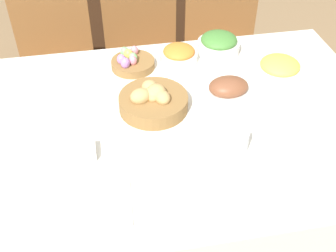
# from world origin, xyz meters

# --- Properties ---
(ground_plane) EXTENTS (12.00, 12.00, 0.00)m
(ground_plane) POSITION_xyz_m (0.00, 0.00, 0.00)
(ground_plane) COLOR #937551
(dining_table) EXTENTS (1.66, 1.10, 0.76)m
(dining_table) POSITION_xyz_m (0.00, 0.00, 0.38)
(dining_table) COLOR silver
(dining_table) RESTS_ON ground
(chair_far_right) EXTENTS (0.46, 0.46, 0.91)m
(chair_far_right) POSITION_xyz_m (0.49, 0.89, 0.49)
(chair_far_right) COLOR brown
(chair_far_right) RESTS_ON ground
(chair_far_left) EXTENTS (0.45, 0.45, 0.91)m
(chair_far_left) POSITION_xyz_m (-0.47, 0.89, 0.49)
(chair_far_left) COLOR brown
(chair_far_left) RESTS_ON ground
(chair_far_center) EXTENTS (0.45, 0.45, 0.91)m
(chair_far_center) POSITION_xyz_m (0.03, 0.89, 0.49)
(chair_far_center) COLOR brown
(chair_far_center) RESTS_ON ground
(bread_basket) EXTENTS (0.26, 0.26, 0.10)m
(bread_basket) POSITION_xyz_m (-0.05, 0.07, 0.80)
(bread_basket) COLOR olive
(bread_basket) RESTS_ON dining_table
(egg_basket) EXTENTS (0.19, 0.19, 0.08)m
(egg_basket) POSITION_xyz_m (-0.09, 0.37, 0.78)
(egg_basket) COLOR olive
(egg_basket) RESTS_ON dining_table
(ham_platter) EXTENTS (0.25, 0.17, 0.07)m
(ham_platter) POSITION_xyz_m (0.26, 0.12, 0.78)
(ham_platter) COLOR white
(ham_platter) RESTS_ON dining_table
(carrot_bowl) EXTENTS (0.16, 0.16, 0.08)m
(carrot_bowl) POSITION_xyz_m (0.12, 0.38, 0.79)
(carrot_bowl) COLOR white
(carrot_bowl) RESTS_ON dining_table
(pineapple_bowl) EXTENTS (0.19, 0.19, 0.09)m
(pineapple_bowl) POSITION_xyz_m (0.50, 0.18, 0.80)
(pineapple_bowl) COLOR silver
(pineapple_bowl) RESTS_ON dining_table
(green_salad_bowl) EXTENTS (0.19, 0.19, 0.09)m
(green_salad_bowl) POSITION_xyz_m (0.31, 0.43, 0.80)
(green_salad_bowl) COLOR white
(green_salad_bowl) RESTS_ON dining_table
(dinner_plate) EXTENTS (0.27, 0.27, 0.01)m
(dinner_plate) POSITION_xyz_m (-0.03, -0.37, 0.76)
(dinner_plate) COLOR white
(dinner_plate) RESTS_ON dining_table
(fork) EXTENTS (0.02, 0.17, 0.00)m
(fork) POSITION_xyz_m (-0.19, -0.37, 0.76)
(fork) COLOR silver
(fork) RESTS_ON dining_table
(knife) EXTENTS (0.02, 0.17, 0.00)m
(knife) POSITION_xyz_m (0.13, -0.37, 0.76)
(knife) COLOR silver
(knife) RESTS_ON dining_table
(spoon) EXTENTS (0.02, 0.17, 0.00)m
(spoon) POSITION_xyz_m (0.16, -0.37, 0.76)
(spoon) COLOR silver
(spoon) RESTS_ON dining_table
(drinking_cup) EXTENTS (0.07, 0.07, 0.09)m
(drinking_cup) POSITION_xyz_m (0.20, -0.20, 0.80)
(drinking_cup) COLOR silver
(drinking_cup) RESTS_ON dining_table
(butter_dish) EXTENTS (0.12, 0.07, 0.03)m
(butter_dish) POSITION_xyz_m (-0.33, -0.13, 0.77)
(butter_dish) COLOR white
(butter_dish) RESTS_ON dining_table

